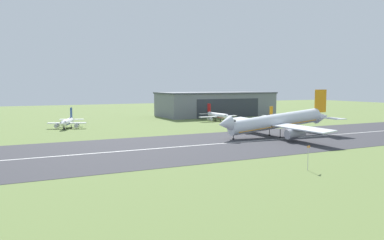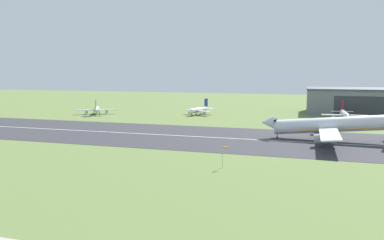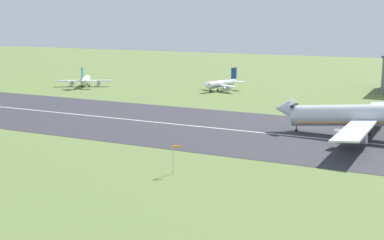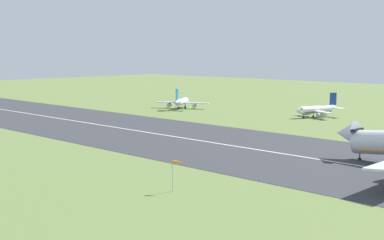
{
  "view_description": "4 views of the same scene",
  "coord_description": "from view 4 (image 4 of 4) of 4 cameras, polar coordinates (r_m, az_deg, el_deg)",
  "views": [
    {
      "loc": [
        -35.47,
        17.88,
        19.22
      ],
      "look_at": [
        2.59,
        96.53,
        11.17
      ],
      "focal_mm": 35.0,
      "sensor_mm": 36.0,
      "label": 1
    },
    {
      "loc": [
        44.21,
        -12.2,
        25.17
      ],
      "look_at": [
        9.23,
        105.34,
        9.03
      ],
      "focal_mm": 35.0,
      "sensor_mm": 36.0,
      "label": 2
    },
    {
      "loc": [
        71.61,
        -5.58,
        29.8
      ],
      "look_at": [
        21.81,
        95.56,
        7.91
      ],
      "focal_mm": 50.0,
      "sensor_mm": 36.0,
      "label": 3
    },
    {
      "loc": [
        90.56,
        17.88,
        24.57
      ],
      "look_at": [
        2.2,
        109.9,
        8.1
      ],
      "focal_mm": 50.0,
      "sensor_mm": 36.0,
      "label": 4
    }
  ],
  "objects": [
    {
      "name": "ground_plane",
      "position": [
        103.75,
        -19.66,
        -6.78
      ],
      "size": [
        685.5,
        685.5,
        0.0
      ],
      "primitive_type": "plane",
      "color": "olive"
    },
    {
      "name": "runway_strip",
      "position": [
        141.86,
        3.39,
        -2.62
      ],
      "size": [
        445.5,
        52.67,
        0.06
      ],
      "primitive_type": "cube",
      "color": "#333338",
      "rests_on": "ground_plane"
    },
    {
      "name": "runway_centreline",
      "position": [
        141.85,
        3.39,
        -2.61
      ],
      "size": [
        400.95,
        0.7,
        0.01
      ],
      "primitive_type": "cube",
      "color": "silver",
      "rests_on": "runway_strip"
    },
    {
      "name": "airplane_parked_west",
      "position": [
        204.58,
        13.14,
        1.07
      ],
      "size": [
        17.12,
        20.21,
        9.01
      ],
      "color": "white",
      "rests_on": "ground_plane"
    },
    {
      "name": "airplane_parked_far_east",
      "position": [
        229.89,
        -1.1,
        1.93
      ],
      "size": [
        21.66,
        18.46,
        8.99
      ],
      "color": "silver",
      "rests_on": "ground_plane"
    },
    {
      "name": "windsock_pole",
      "position": [
        93.58,
        -1.51,
        -4.7
      ],
      "size": [
        2.03,
        1.62,
        5.67
      ],
      "color": "#B7B7BC",
      "rests_on": "ground_plane"
    }
  ]
}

